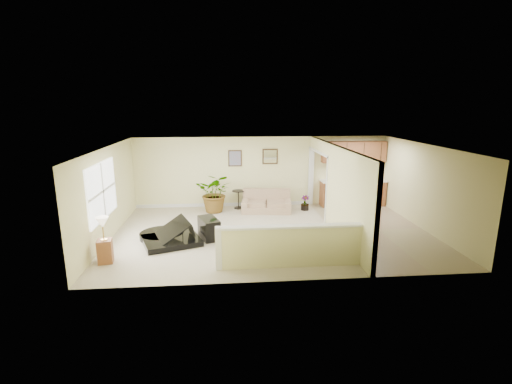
{
  "coord_description": "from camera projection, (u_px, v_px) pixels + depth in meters",
  "views": [
    {
      "loc": [
        -1.34,
        -10.06,
        3.64
      ],
      "look_at": [
        -0.43,
        0.4,
        1.12
      ],
      "focal_mm": 26.0,
      "sensor_mm": 36.0,
      "label": 1
    }
  ],
  "objects": [
    {
      "name": "left_wall",
      "position": [
        108.0,
        194.0,
        10.04
      ],
      "size": [
        0.04,
        6.0,
        2.5
      ],
      "primitive_type": "cube",
      "color": "beige",
      "rests_on": "floor"
    },
    {
      "name": "pony_half_wall",
      "position": [
        288.0,
        245.0,
        8.37
      ],
      "size": [
        3.42,
        0.22,
        1.0
      ],
      "color": "beige",
      "rests_on": "floor"
    },
    {
      "name": "front_wall",
      "position": [
        291.0,
        224.0,
        7.51
      ],
      "size": [
        9.0,
        0.04,
        2.5
      ],
      "primitive_type": "cube",
      "color": "beige",
      "rests_on": "floor"
    },
    {
      "name": "loveseat",
      "position": [
        266.0,
        201.0,
        12.81
      ],
      "size": [
        1.78,
        1.15,
        0.95
      ],
      "rotation": [
        0.0,
        0.0,
        -0.13
      ],
      "color": "tan",
      "rests_on": "floor"
    },
    {
      "name": "kitchen_cabinets",
      "position": [
        350.0,
        182.0,
        13.42
      ],
      "size": [
        2.36,
        0.65,
        2.33
      ],
      "color": "brown",
      "rests_on": "floor"
    },
    {
      "name": "wall_mirror",
      "position": [
        270.0,
        156.0,
        13.19
      ],
      "size": [
        0.55,
        0.04,
        0.55
      ],
      "color": "#3B2715",
      "rests_on": "back_wall"
    },
    {
      "name": "lamp_stand",
      "position": [
        104.0,
        244.0,
        8.6
      ],
      "size": [
        0.38,
        0.38,
        1.11
      ],
      "color": "brown",
      "rests_on": "floor"
    },
    {
      "name": "wall_art_left",
      "position": [
        235.0,
        158.0,
        13.1
      ],
      "size": [
        0.48,
        0.04,
        0.58
      ],
      "color": "#3B2715",
      "rests_on": "back_wall"
    },
    {
      "name": "back_wall",
      "position": [
        262.0,
        172.0,
        13.32
      ],
      "size": [
        9.0,
        0.04,
        2.5
      ],
      "primitive_type": "cube",
      "color": "beige",
      "rests_on": "floor"
    },
    {
      "name": "piano",
      "position": [
        170.0,
        221.0,
        9.91
      ],
      "size": [
        1.99,
        1.97,
        1.35
      ],
      "rotation": [
        0.0,
        0.0,
        0.35
      ],
      "color": "black",
      "rests_on": "floor"
    },
    {
      "name": "kitchen_vinyl",
      "position": [
        377.0,
        229.0,
        10.97
      ],
      "size": [
        2.7,
        6.0,
        0.01
      ],
      "primitive_type": "cube",
      "color": "gray",
      "rests_on": "floor"
    },
    {
      "name": "interior_partition",
      "position": [
        332.0,
        188.0,
        10.82
      ],
      "size": [
        0.18,
        5.99,
        2.5
      ],
      "color": "beige",
      "rests_on": "floor"
    },
    {
      "name": "piano_bench",
      "position": [
        209.0,
        228.0,
        10.23
      ],
      "size": [
        0.67,
        0.94,
        0.56
      ],
      "primitive_type": "cube",
      "rotation": [
        0.0,
        0.0,
        0.32
      ],
      "color": "black",
      "rests_on": "floor"
    },
    {
      "name": "accent_table",
      "position": [
        239.0,
        197.0,
        13.11
      ],
      "size": [
        0.45,
        0.45,
        0.65
      ],
      "color": "black",
      "rests_on": "floor"
    },
    {
      "name": "small_plant",
      "position": [
        305.0,
        204.0,
        12.94
      ],
      "size": [
        0.38,
        0.38,
        0.52
      ],
      "color": "black",
      "rests_on": "floor"
    },
    {
      "name": "right_wall",
      "position": [
        425.0,
        188.0,
        10.8
      ],
      "size": [
        0.04,
        6.0,
        2.5
      ],
      "primitive_type": "cube",
      "color": "beige",
      "rests_on": "floor"
    },
    {
      "name": "ceiling",
      "position": [
        273.0,
        146.0,
        10.13
      ],
      "size": [
        9.0,
        6.0,
        0.04
      ],
      "primitive_type": "cube",
      "color": "silver",
      "rests_on": "back_wall"
    },
    {
      "name": "floor",
      "position": [
        272.0,
        233.0,
        10.71
      ],
      "size": [
        9.0,
        9.0,
        0.0
      ],
      "primitive_type": "plane",
      "color": "beige",
      "rests_on": "ground"
    },
    {
      "name": "palm_plant",
      "position": [
        216.0,
        193.0,
        12.64
      ],
      "size": [
        1.41,
        1.29,
        1.35
      ],
      "color": "black",
      "rests_on": "floor"
    },
    {
      "name": "left_window",
      "position": [
        102.0,
        191.0,
        9.51
      ],
      "size": [
        0.05,
        2.15,
        1.45
      ],
      "primitive_type": "cube",
      "color": "white",
      "rests_on": "left_wall"
    }
  ]
}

